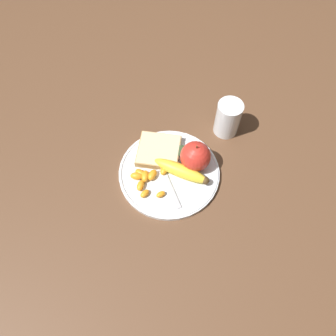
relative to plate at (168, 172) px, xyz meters
name	(u,v)px	position (x,y,z in m)	size (l,w,h in m)	color
ground_plane	(168,174)	(0.00, 0.00, -0.01)	(3.00, 3.00, 0.00)	brown
plate	(168,172)	(0.00, 0.00, 0.00)	(0.28, 0.28, 0.01)	silver
juice_glass	(227,119)	(0.17, 0.15, 0.04)	(0.07, 0.07, 0.11)	silver
apple	(194,156)	(0.07, 0.02, 0.05)	(0.08, 0.08, 0.09)	red
banana	(180,171)	(0.03, -0.01, 0.02)	(0.16, 0.10, 0.04)	yellow
bread_slice	(158,151)	(-0.03, 0.06, 0.02)	(0.13, 0.13, 0.02)	#AB8751
fork	(164,176)	(-0.01, -0.01, 0.01)	(0.08, 0.17, 0.00)	#B2B2B7
jam_packet	(182,152)	(0.04, 0.06, 0.01)	(0.04, 0.03, 0.02)	white
orange_segment_0	(160,194)	(-0.02, -0.07, 0.01)	(0.03, 0.03, 0.01)	orange
orange_segment_1	(136,176)	(-0.09, -0.02, 0.01)	(0.04, 0.02, 0.02)	orange
orange_segment_2	(163,171)	(-0.01, 0.00, 0.01)	(0.03, 0.04, 0.02)	orange
orange_segment_3	(151,175)	(-0.05, -0.02, 0.01)	(0.03, 0.04, 0.02)	orange
orange_segment_4	(144,194)	(-0.06, -0.07, 0.01)	(0.03, 0.03, 0.02)	orange
orange_segment_5	(139,185)	(-0.08, -0.05, 0.01)	(0.03, 0.04, 0.02)	orange
orange_segment_6	(144,176)	(-0.06, -0.02, 0.01)	(0.02, 0.04, 0.02)	orange
orange_segment_7	(139,173)	(-0.08, -0.01, 0.01)	(0.04, 0.03, 0.02)	orange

